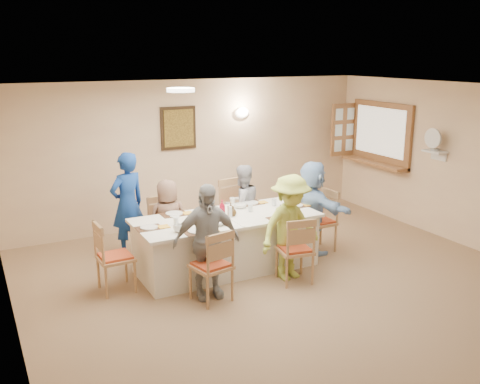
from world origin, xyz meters
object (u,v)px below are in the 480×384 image
diner_back_right (242,206)px  chair_left_end (115,256)px  chair_back_left (166,228)px  caregiver (128,204)px  chair_back_right (239,213)px  diner_front_right (290,228)px  dining_table (227,243)px  diner_right_end (312,207)px  diner_front_left (207,241)px  condiment_ketchup (222,208)px  diner_back_left (168,220)px  chair_front_left (211,265)px  desk_fan (434,142)px  chair_front_right (295,249)px  chair_right_end (319,221)px  serving_hatch (381,134)px

diner_back_right → chair_left_end: bearing=13.4°
chair_back_left → caregiver: (-0.45, 0.35, 0.33)m
chair_back_right → diner_front_right: bearing=-95.9°
dining_table → diner_back_right: (0.60, 0.68, 0.27)m
diner_right_end → caregiver: caregiver is taller
chair_back_right → diner_right_end: (0.82, -0.80, 0.18)m
diner_front_left → condiment_ketchup: bearing=57.2°
chair_back_left → diner_back_left: size_ratio=0.75×
dining_table → chair_front_left: (-0.60, -0.80, 0.08)m
chair_left_end → diner_back_right: diner_back_right is taller
desk_fan → diner_front_right: bearing=-171.7°
chair_front_right → caregiver: bearing=-39.7°
chair_left_end → diner_back_left: size_ratio=0.77×
chair_back_right → diner_right_end: 1.16m
chair_back_left → chair_right_end: 2.29m
chair_back_right → diner_back_left: (-1.20, -0.12, 0.08)m
serving_hatch → diner_right_end: bearing=-153.9°
chair_back_right → chair_front_left: bearing=-132.8°
dining_table → chair_right_end: chair_right_end is taller
chair_back_left → condiment_ketchup: (0.56, -0.76, 0.43)m
dining_table → chair_back_right: chair_back_right is taller
chair_right_end → condiment_ketchup: bearing=-91.9°
diner_front_left → diner_front_right: (1.20, 0.00, -0.01)m
chair_back_right → diner_right_end: size_ratio=0.74×
diner_front_right → chair_right_end: bearing=28.0°
desk_fan → chair_back_right: bearing=160.5°
chair_front_right → diner_front_left: (-1.20, 0.12, 0.26)m
serving_hatch → diner_front_left: bearing=-157.4°
diner_right_end → condiment_ketchup: bearing=81.9°
desk_fan → chair_left_end: size_ratio=0.33×
serving_hatch → diner_right_end: size_ratio=1.07×
desk_fan → condiment_ketchup: 3.68m
chair_back_left → chair_back_right: chair_back_right is taller
diner_front_right → desk_fan: bearing=0.8°
serving_hatch → desk_fan: size_ratio=5.00×
chair_front_left → chair_left_end: (-0.95, 0.80, -0.00)m
diner_right_end → diner_back_left: bearing=65.0°
chair_front_left → chair_front_right: 1.20m
serving_hatch → chair_right_end: 2.60m
diner_back_right → diner_right_end: 1.07m
desk_fan → diner_right_end: size_ratio=0.21×
chair_back_right → diner_front_left: size_ratio=0.72×
chair_back_right → condiment_ketchup: 1.06m
chair_back_right → diner_back_left: size_ratio=0.86×
diner_front_right → condiment_ketchup: 0.98m
diner_back_left → chair_right_end: bearing=164.0°
desk_fan → chair_front_right: (-2.96, -0.55, -1.09)m
desk_fan → diner_front_left: size_ratio=0.21×
chair_back_left → chair_right_end: (2.15, -0.80, 0.02)m
chair_front_left → diner_back_left: size_ratio=0.77×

